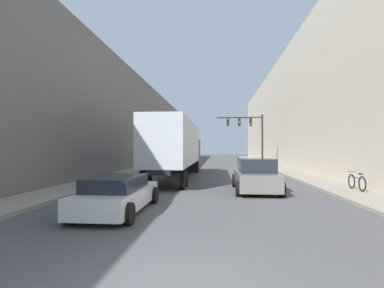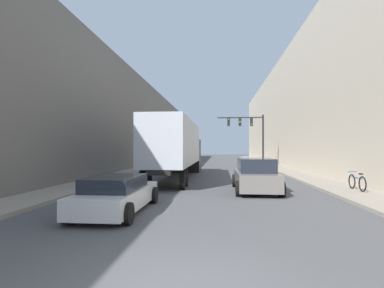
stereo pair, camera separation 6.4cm
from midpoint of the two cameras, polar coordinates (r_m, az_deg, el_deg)
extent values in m
cube|color=gray|center=(34.97, 15.25, -4.21)|extent=(2.23, 80.00, 0.15)
cube|color=gray|center=(35.24, -7.53, -4.20)|extent=(2.23, 80.00, 0.15)
cube|color=beige|center=(36.13, 21.69, 6.16)|extent=(6.00, 80.00, 13.03)
cube|color=#66605B|center=(36.41, -13.87, 3.88)|extent=(6.00, 80.00, 10.25)
cube|color=#B2B7C1|center=(20.40, -3.32, 0.20)|extent=(2.44, 11.70, 2.85)
cube|color=black|center=(20.43, -3.32, -4.21)|extent=(1.22, 11.70, 0.24)
cube|color=black|center=(27.46, -1.18, -2.24)|extent=(2.44, 2.52, 2.96)
cylinder|color=black|center=(16.13, -9.52, -6.72)|extent=(0.25, 1.00, 1.00)
cylinder|color=black|center=(15.74, -1.89, -6.88)|extent=(0.25, 1.00, 1.00)
cylinder|color=black|center=(17.29, -8.52, -6.32)|extent=(0.25, 1.00, 1.00)
cylinder|color=black|center=(16.92, -1.40, -6.45)|extent=(0.25, 1.00, 1.00)
cylinder|color=black|center=(27.63, -3.40, -4.26)|extent=(0.25, 1.00, 1.00)
cylinder|color=black|center=(27.41, 1.05, -4.29)|extent=(0.25, 1.00, 1.00)
cube|color=silver|center=(10.69, -13.97, -9.84)|extent=(1.73, 4.69, 0.61)
cube|color=#1E232D|center=(10.40, -14.38, -7.17)|extent=(1.53, 2.58, 0.44)
cylinder|color=black|center=(12.53, -15.30, -9.24)|extent=(0.25, 0.64, 0.64)
cylinder|color=black|center=(12.05, -7.43, -9.61)|extent=(0.25, 0.64, 0.64)
cylinder|color=black|center=(9.47, -22.57, -11.98)|extent=(0.25, 0.64, 0.64)
cylinder|color=black|center=(8.82, -12.28, -12.86)|extent=(0.25, 0.64, 0.64)
cube|color=slate|center=(15.49, 11.83, -6.62)|extent=(1.89, 4.67, 0.80)
cube|color=#1E232D|center=(15.20, 11.93, -3.96)|extent=(1.66, 2.57, 0.67)
cylinder|color=black|center=(17.05, 8.00, -6.90)|extent=(0.25, 0.70, 0.70)
cylinder|color=black|center=(17.25, 14.31, -6.81)|extent=(0.25, 0.70, 0.70)
cylinder|color=black|center=(13.71, 8.75, -8.40)|extent=(0.25, 0.70, 0.70)
cylinder|color=black|center=(13.96, 16.58, -8.23)|extent=(0.25, 0.70, 0.70)
cylinder|color=black|center=(34.65, 13.20, 0.55)|extent=(0.20, 0.20, 5.95)
cube|color=black|center=(34.54, 8.94, 4.99)|extent=(5.15, 0.12, 0.12)
cube|color=black|center=(34.61, 11.07, 4.13)|extent=(0.30, 0.24, 0.90)
sphere|color=green|center=(34.45, 11.10, 3.69)|extent=(0.18, 0.18, 0.18)
cube|color=black|center=(34.50, 8.94, 4.14)|extent=(0.30, 0.24, 0.90)
sphere|color=gold|center=(34.36, 8.96, 4.16)|extent=(0.18, 0.18, 0.18)
cube|color=black|center=(34.43, 6.80, 4.15)|extent=(0.30, 0.24, 0.90)
sphere|color=green|center=(34.32, 6.81, 4.64)|extent=(0.18, 0.18, 0.18)
torus|color=black|center=(16.02, 29.58, -6.63)|extent=(0.06, 0.72, 0.72)
torus|color=black|center=(17.02, 28.02, -6.29)|extent=(0.06, 0.72, 0.72)
cube|color=#1E4C8C|center=(16.50, 28.77, -5.66)|extent=(0.04, 1.11, 0.04)
cube|color=black|center=(16.11, 29.35, -4.99)|extent=(0.12, 0.20, 0.06)
cube|color=#1E4C8C|center=(16.94, 28.08, -4.69)|extent=(0.44, 0.04, 0.04)
camera|label=1|loc=(0.03, -90.12, 0.00)|focal=28.00mm
camera|label=2|loc=(0.03, 89.88, 0.00)|focal=28.00mm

